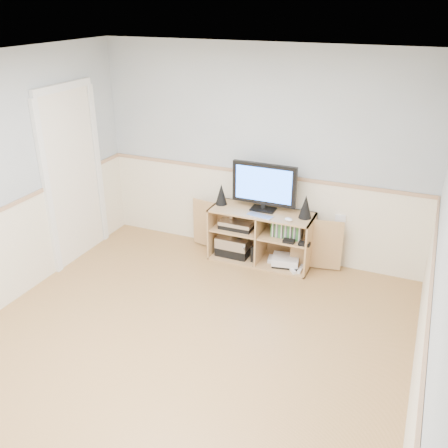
{
  "coord_description": "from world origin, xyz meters",
  "views": [
    {
      "loc": [
        1.81,
        -3.1,
        2.94
      ],
      "look_at": [
        -0.02,
        1.2,
        0.8
      ],
      "focal_mm": 40.0,
      "sensor_mm": 36.0,
      "label": 1
    }
  ],
  "objects_px": {
    "media_cabinet": "(262,234)",
    "monitor": "(264,185)",
    "keyboard": "(260,216)",
    "game_consoles": "(285,261)"
  },
  "relations": [
    {
      "from": "media_cabinet",
      "to": "monitor",
      "type": "bearing_deg",
      "value": -90.0
    },
    {
      "from": "media_cabinet",
      "to": "keyboard",
      "type": "height_order",
      "value": "keyboard"
    },
    {
      "from": "keyboard",
      "to": "game_consoles",
      "type": "distance_m",
      "value": 0.67
    },
    {
      "from": "keyboard",
      "to": "game_consoles",
      "type": "xyz_separation_m",
      "value": [
        0.29,
        0.13,
        -0.59
      ]
    },
    {
      "from": "monitor",
      "to": "keyboard",
      "type": "bearing_deg",
      "value": -82.88
    },
    {
      "from": "media_cabinet",
      "to": "game_consoles",
      "type": "xyz_separation_m",
      "value": [
        0.31,
        -0.07,
        -0.26
      ]
    },
    {
      "from": "keyboard",
      "to": "media_cabinet",
      "type": "bearing_deg",
      "value": 106.22
    },
    {
      "from": "media_cabinet",
      "to": "keyboard",
      "type": "distance_m",
      "value": 0.38
    },
    {
      "from": "monitor",
      "to": "game_consoles",
      "type": "bearing_deg",
      "value": -10.98
    },
    {
      "from": "monitor",
      "to": "game_consoles",
      "type": "relative_size",
      "value": 1.65
    }
  ]
}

